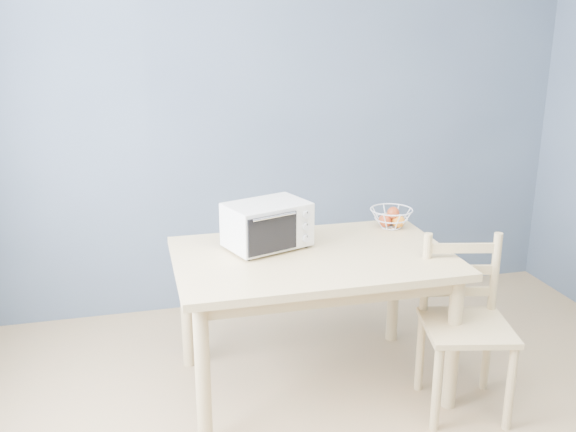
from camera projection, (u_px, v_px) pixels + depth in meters
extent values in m
cube|color=slate|center=(276.00, 114.00, 4.17)|extent=(4.00, 0.01, 2.60)
cube|color=#D0B57D|center=(313.00, 258.00, 3.26)|extent=(1.40, 0.90, 0.04)
cylinder|color=#D0B57D|center=(203.00, 376.00, 2.89)|extent=(0.07, 0.07, 0.71)
cylinder|color=#D0B57D|center=(453.00, 343.00, 3.18)|extent=(0.07, 0.07, 0.71)
cylinder|color=#D0B57D|center=(187.00, 307.00, 3.57)|extent=(0.07, 0.07, 0.71)
cylinder|color=#D0B57D|center=(394.00, 286.00, 3.86)|extent=(0.07, 0.07, 0.71)
cube|color=silver|center=(267.00, 224.00, 3.31)|extent=(0.48, 0.40, 0.23)
cube|color=black|center=(258.00, 226.00, 3.28)|extent=(0.33, 0.31, 0.18)
cube|color=black|center=(273.00, 234.00, 3.17)|extent=(0.27, 0.10, 0.19)
cylinder|color=silver|center=(274.00, 217.00, 3.13)|extent=(0.24, 0.09, 0.01)
cube|color=silver|center=(305.00, 226.00, 3.28)|extent=(0.11, 0.04, 0.21)
cylinder|color=black|center=(248.00, 259.00, 3.17)|extent=(0.02, 0.02, 0.01)
cylinder|color=black|center=(306.00, 246.00, 3.36)|extent=(0.02, 0.02, 0.01)
cylinder|color=black|center=(228.00, 247.00, 3.34)|extent=(0.02, 0.02, 0.01)
cylinder|color=black|center=(284.00, 235.00, 3.52)|extent=(0.02, 0.02, 0.01)
cylinder|color=silver|center=(306.00, 215.00, 3.25)|extent=(0.04, 0.03, 0.04)
cylinder|color=silver|center=(306.00, 227.00, 3.27)|extent=(0.04, 0.03, 0.04)
cylinder|color=silver|center=(306.00, 239.00, 3.29)|extent=(0.04, 0.03, 0.04)
torus|color=silver|center=(392.00, 210.00, 3.63)|extent=(0.25, 0.25, 0.01)
torus|color=silver|center=(391.00, 218.00, 3.65)|extent=(0.19, 0.19, 0.01)
torus|color=silver|center=(391.00, 227.00, 3.66)|extent=(0.12, 0.12, 0.01)
sphere|color=red|center=(385.00, 221.00, 3.65)|extent=(0.08, 0.08, 0.08)
sphere|color=orange|center=(398.00, 221.00, 3.64)|extent=(0.07, 0.07, 0.07)
sphere|color=tan|center=(389.00, 219.00, 3.70)|extent=(0.07, 0.07, 0.07)
sphere|color=red|center=(393.00, 213.00, 3.63)|extent=(0.07, 0.07, 0.07)
cube|color=#D0B57D|center=(467.00, 327.00, 3.13)|extent=(0.49, 0.49, 0.03)
cylinder|color=#D0B57D|center=(437.00, 389.00, 3.03)|extent=(0.04, 0.04, 0.44)
cylinder|color=#D0B57D|center=(510.00, 388.00, 3.04)|extent=(0.04, 0.04, 0.44)
cylinder|color=#D0B57D|center=(420.00, 352.00, 3.36)|extent=(0.04, 0.04, 0.44)
cylinder|color=#D0B57D|center=(487.00, 351.00, 3.37)|extent=(0.04, 0.04, 0.44)
cylinder|color=#D0B57D|center=(426.00, 275.00, 3.23)|extent=(0.04, 0.04, 0.44)
cylinder|color=#D0B57D|center=(495.00, 274.00, 3.24)|extent=(0.04, 0.04, 0.44)
cube|color=#D0B57D|center=(459.00, 291.00, 3.27)|extent=(0.35, 0.10, 0.05)
cube|color=#D0B57D|center=(461.00, 270.00, 3.23)|extent=(0.35, 0.10, 0.05)
cube|color=#D0B57D|center=(462.00, 248.00, 3.20)|extent=(0.35, 0.10, 0.05)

